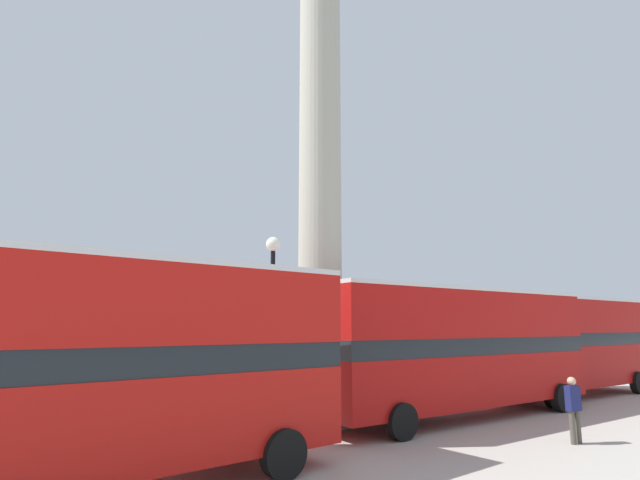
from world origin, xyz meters
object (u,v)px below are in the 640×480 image
Objects in this scene: bus_a at (566,342)px; pedestrian_near_lamp at (573,406)px; bus_b at (82,362)px; monument_column at (320,233)px; bus_c at (459,346)px; street_lamp at (272,317)px.

pedestrian_near_lamp is (-9.04, -4.15, -1.43)m from bus_a.
bus_b is 6.12× the size of pedestrian_near_lamp.
monument_column reaches higher than bus_a.
bus_a is 8.20m from bus_c.
bus_a is 10.05m from pedestrian_near_lamp.
monument_column is 1.97× the size of bus_a.
pedestrian_near_lamp is at bearing -96.85° from bus_c.
monument_column is 11.82× the size of pedestrian_near_lamp.
pedestrian_near_lamp is (-0.84, -4.11, -1.44)m from bus_c.
monument_column is 6.32m from bus_c.
bus_a is 1.79× the size of street_lamp.
bus_b is at bearing -173.39° from bus_c.
bus_a is at bearing -145.74° from pedestrian_near_lamp.
street_lamp reaches higher than bus_c.
bus_b is 6.37m from street_lamp.
bus_b is 12.13m from pedestrian_near_lamp.
street_lamp is at bearing 22.86° from bus_b.
monument_column is 10.58m from bus_b.
bus_a is at bearing -7.52° from street_lamp.
monument_column reaches higher than bus_c.
monument_column is at bearing 167.70° from bus_a.
bus_c is (-8.20, -0.04, 0.01)m from bus_a.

